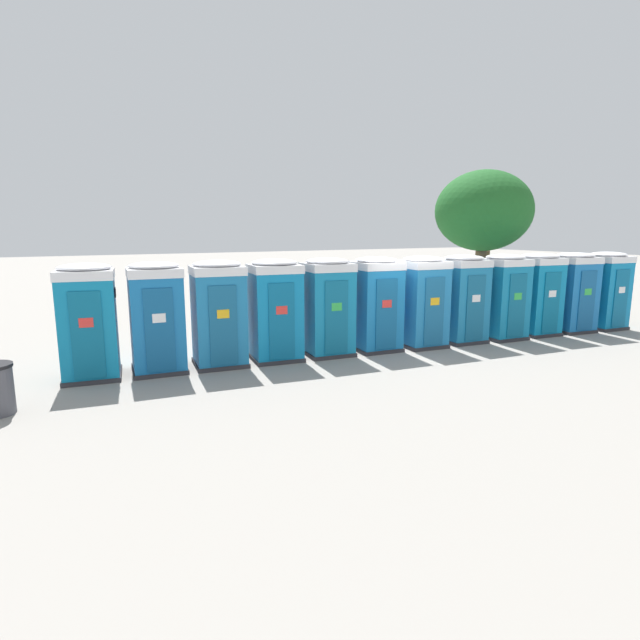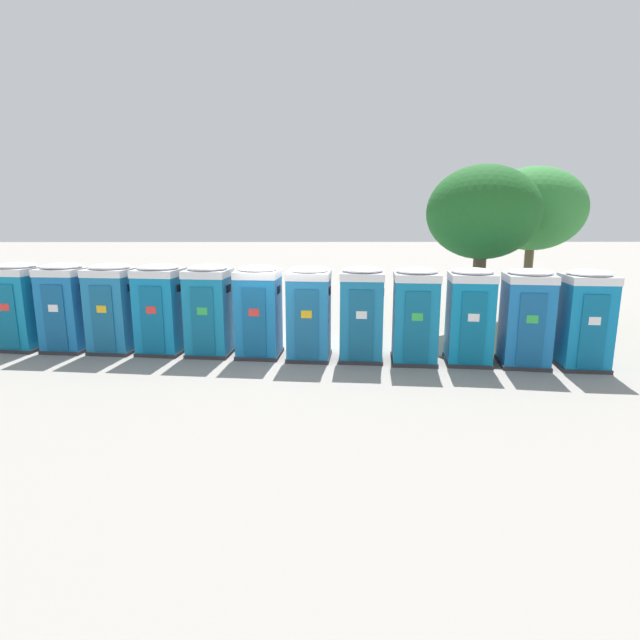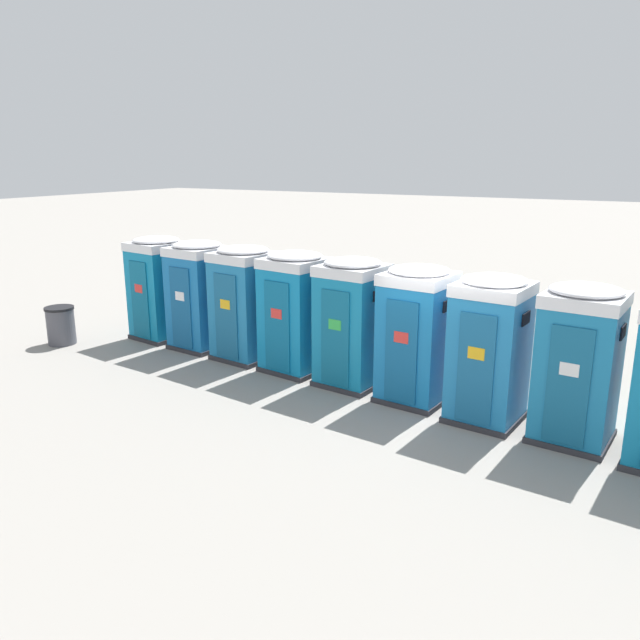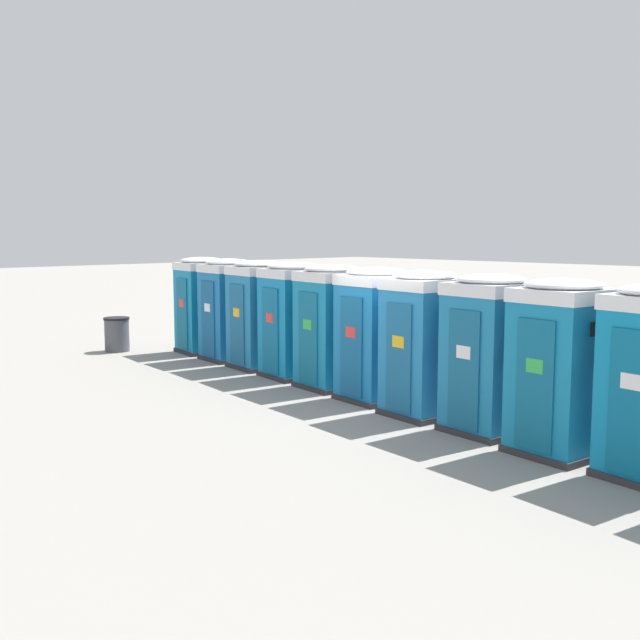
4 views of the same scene
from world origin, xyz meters
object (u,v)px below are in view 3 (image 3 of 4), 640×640
(portapotty_3, at_px, (295,311))
(portapotty_4, at_px, (352,322))
(portapotty_1, at_px, (199,295))
(trash_can, at_px, (61,325))
(portapotty_2, at_px, (244,302))
(portapotty_5, at_px, (416,334))
(portapotty_0, at_px, (159,287))
(portapotty_6, at_px, (489,348))
(portapotty_7, at_px, (578,363))

(portapotty_3, distance_m, portapotty_4, 1.42)
(portapotty_1, distance_m, trash_can, 3.54)
(portapotty_2, height_order, trash_can, portapotty_2)
(trash_can, bearing_deg, portapotty_5, 5.03)
(portapotty_0, xyz_separation_m, portapotty_3, (4.22, -0.46, -0.00))
(portapotty_4, bearing_deg, portapotty_2, 173.39)
(portapotty_0, bearing_deg, portapotty_2, -6.34)
(portapotty_3, distance_m, portapotty_6, 4.25)
(portapotty_6, bearing_deg, portapotty_0, 172.63)
(portapotty_5, relative_size, portapotty_6, 1.00)
(portapotty_2, distance_m, portapotty_5, 4.25)
(portapotty_6, bearing_deg, portapotty_2, 172.12)
(portapotty_5, relative_size, portapotty_7, 1.00)
(portapotty_5, xyz_separation_m, trash_can, (-8.75, -0.77, -0.82))
(portapotty_0, height_order, portapotty_4, same)
(portapotty_6, relative_size, portapotty_7, 1.00)
(portapotty_3, relative_size, portapotty_5, 1.00)
(portapotty_0, relative_size, portapotty_2, 1.00)
(portapotty_5, xyz_separation_m, portapotty_7, (2.81, -0.37, 0.00))
(trash_can, bearing_deg, portapotty_3, 10.81)
(portapotty_1, distance_m, portapotty_5, 5.66)
(portapotty_3, bearing_deg, portapotty_0, 173.76)
(portapotty_2, height_order, portapotty_4, same)
(portapotty_0, relative_size, portapotty_1, 1.00)
(portapotty_4, xyz_separation_m, portapotty_6, (2.80, -0.45, 0.00))
(portapotty_3, xyz_separation_m, portapotty_4, (1.40, -0.18, 0.00))
(portapotty_0, relative_size, portapotty_3, 1.00)
(portapotty_5, bearing_deg, portapotty_0, 173.31)
(portapotty_4, relative_size, portapotty_6, 1.00)
(portapotty_2, bearing_deg, trash_can, -164.20)
(portapotty_3, bearing_deg, portapotty_5, -7.38)
(portapotty_1, xyz_separation_m, portapotty_2, (1.41, -0.15, -0.00))
(trash_can, bearing_deg, portapotty_6, 2.86)
(portapotty_5, height_order, portapotty_7, same)
(portapotty_4, height_order, trash_can, portapotty_4)
(portapotty_2, height_order, portapotty_3, same)
(portapotty_6, bearing_deg, portapotty_4, 170.85)
(trash_can, bearing_deg, portapotty_0, 42.83)
(portapotty_1, bearing_deg, portapotty_0, 173.38)
(portapotty_0, distance_m, trash_can, 2.49)
(portapotty_6, height_order, trash_can, portapotty_6)
(portapotty_1, bearing_deg, portapotty_5, -6.71)
(portapotty_5, bearing_deg, portapotty_3, 172.62)
(portapotty_6, xyz_separation_m, portapotty_7, (1.41, -0.10, -0.00))
(portapotty_0, distance_m, portapotty_2, 2.83)
(portapotty_5, distance_m, trash_can, 8.82)
(portapotty_1, xyz_separation_m, portapotty_7, (8.43, -1.03, 0.00))
(portapotty_1, distance_m, portapotty_6, 7.07)
(portapotty_1, bearing_deg, portapotty_3, -6.05)
(portapotty_2, relative_size, portapotty_4, 1.00)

